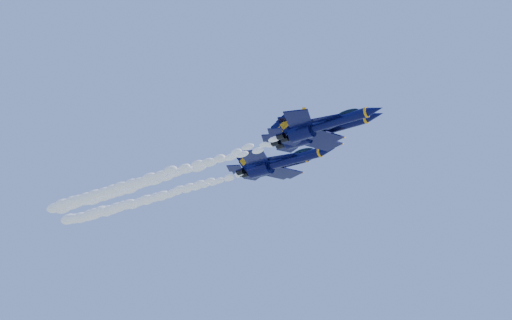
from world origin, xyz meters
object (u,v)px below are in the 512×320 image
Objects in this scene: jet_second at (318,131)px; jet_fourth at (273,166)px; jet_lead at (321,125)px; jet_third at (279,162)px.

jet_fourth is at bearing 137.39° from jet_second.
jet_lead is 5.72m from jet_second.
jet_second is at bearing 122.62° from jet_lead.
jet_second is at bearing -42.61° from jet_fourth.
jet_fourth is (-20.10, 18.49, 5.03)m from jet_second.
jet_lead is 24.56m from jet_third.
jet_lead is at bearing -45.05° from jet_fourth.
jet_fourth is at bearing 129.94° from jet_third.
jet_fourth reaches higher than jet_third.
jet_fourth is (-23.05, 23.09, 6.73)m from jet_lead.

